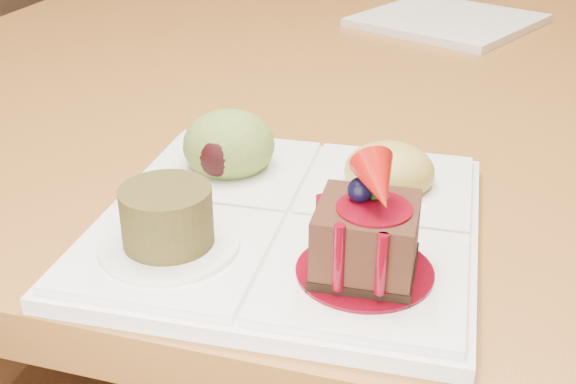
# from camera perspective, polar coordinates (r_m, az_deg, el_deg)

# --- Properties ---
(ground) EXTENTS (6.00, 6.00, 0.00)m
(ground) POSITION_cam_1_polar(r_m,az_deg,el_deg) (1.61, 2.92, -12.46)
(ground) COLOR brown
(dining_table) EXTENTS (1.00, 1.80, 0.75)m
(dining_table) POSITION_cam_1_polar(r_m,az_deg,el_deg) (1.29, 3.65, 11.57)
(dining_table) COLOR olive
(dining_table) RESTS_ON ground
(sampler_plate) EXTENTS (0.30, 0.30, 0.11)m
(sampler_plate) POSITION_cam_1_polar(r_m,az_deg,el_deg) (0.55, -0.08, -0.97)
(sampler_plate) COLOR white
(sampler_plate) RESTS_ON dining_table
(second_plate) EXTENTS (0.31, 0.31, 0.01)m
(second_plate) POSITION_cam_1_polar(r_m,az_deg,el_deg) (1.17, 12.49, 13.10)
(second_plate) COLOR white
(second_plate) RESTS_ON dining_table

